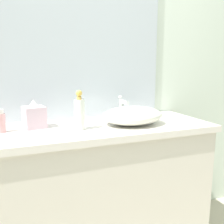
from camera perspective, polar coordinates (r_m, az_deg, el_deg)
The scene contains 8 objects.
bathroom_wall_rear at distance 1.73m, azimuth -6.41°, elevation 12.11°, with size 6.00×0.06×2.60m, color silver.
vanity_counter at distance 1.62m, azimuth -4.61°, elevation -18.96°, with size 1.47×0.55×0.90m.
wall_mirror_panel at distance 1.68m, azimuth -7.76°, elevation 14.78°, with size 1.18×0.01×0.95m, color #B2BCC6.
sink_basin at distance 1.48m, azimuth 4.86°, elevation -0.81°, with size 0.38×0.29×0.11m, color silver.
faucet at distance 1.62m, azimuth 2.42°, elevation 1.51°, with size 0.03×0.14×0.16m.
soap_dispenser at distance 1.35m, azimuth -7.71°, elevation -0.22°, with size 0.06×0.06×0.22m.
lotion_bottle at distance 1.42m, azimuth -24.95°, elevation -2.15°, with size 0.05×0.05×0.13m.
tissue_box at distance 1.45m, azimuth -17.98°, elevation -0.92°, with size 0.14×0.14×0.17m.
Camera 1 is at (-0.43, -0.94, 1.24)m, focal length 38.52 mm.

